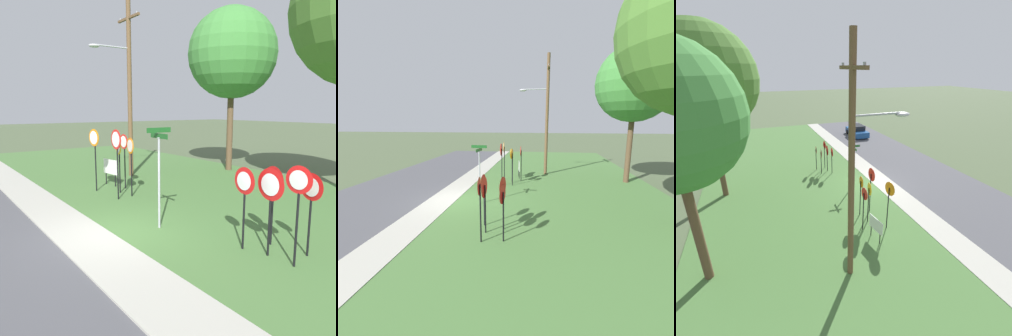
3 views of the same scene
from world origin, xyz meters
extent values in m
plane|color=#4C5B3D|center=(0.00, 0.00, 0.00)|extent=(160.00, 160.00, 0.00)
cube|color=#ADAA9E|center=(0.00, -0.80, 0.03)|extent=(44.00, 1.60, 0.06)
cube|color=#477038|center=(0.00, 6.00, 0.02)|extent=(44.00, 12.00, 0.04)
cylinder|color=black|center=(-4.92, 3.14, 1.15)|extent=(0.06, 0.06, 2.23)
cylinder|color=red|center=(-4.92, 3.10, 2.22)|extent=(0.67, 0.04, 0.67)
cylinder|color=white|center=(-4.92, 3.08, 2.22)|extent=(0.52, 0.02, 0.52)
cylinder|color=black|center=(-3.51, 2.67, 1.13)|extent=(0.06, 0.06, 2.19)
cylinder|color=orange|center=(-3.51, 2.63, 2.18)|extent=(0.66, 0.10, 0.66)
cylinder|color=white|center=(-3.51, 2.62, 2.18)|extent=(0.51, 0.07, 0.51)
cylinder|color=black|center=(-4.33, 2.55, 1.10)|extent=(0.06, 0.06, 2.11)
cylinder|color=gold|center=(-4.33, 2.51, 2.10)|extent=(0.71, 0.15, 0.72)
cylinder|color=white|center=(-4.33, 2.49, 2.10)|extent=(0.55, 0.11, 0.56)
cylinder|color=black|center=(-3.40, 1.98, 1.29)|extent=(0.06, 0.06, 2.50)
cylinder|color=red|center=(-3.40, 1.94, 2.48)|extent=(0.79, 0.03, 0.79)
cylinder|color=white|center=(-3.40, 1.92, 2.48)|extent=(0.62, 0.01, 0.62)
cylinder|color=black|center=(-5.26, 1.86, 1.27)|extent=(0.06, 0.06, 2.45)
cylinder|color=orange|center=(-5.26, 1.82, 2.43)|extent=(0.75, 0.14, 0.75)
cylinder|color=white|center=(-5.26, 1.80, 2.43)|extent=(0.58, 0.09, 0.58)
cylinder|color=black|center=(3.23, 3.13, 0.97)|extent=(0.06, 0.06, 1.86)
cone|color=red|center=(3.23, 3.09, 1.82)|extent=(0.75, 0.17, 0.76)
cone|color=white|center=(3.23, 3.07, 1.82)|extent=(0.51, 0.11, 0.52)
cylinder|color=black|center=(3.64, 2.49, 0.99)|extent=(0.06, 0.06, 1.91)
cone|color=red|center=(3.64, 2.45, 1.87)|extent=(0.81, 0.07, 0.81)
cone|color=white|center=(3.64, 2.43, 1.87)|extent=(0.55, 0.04, 0.55)
cylinder|color=black|center=(2.98, 2.29, 0.99)|extent=(0.06, 0.06, 1.90)
cone|color=red|center=(2.98, 2.25, 1.87)|extent=(0.71, 0.07, 0.71)
cone|color=white|center=(2.98, 2.23, 1.87)|extent=(0.48, 0.04, 0.48)
cylinder|color=black|center=(4.23, 3.28, 0.96)|extent=(0.06, 0.06, 1.84)
cone|color=red|center=(4.23, 3.24, 1.81)|extent=(0.68, 0.14, 0.69)
cone|color=silver|center=(4.23, 3.22, 1.81)|extent=(0.46, 0.09, 0.47)
cylinder|color=black|center=(4.39, 2.49, 1.11)|extent=(0.06, 0.06, 2.14)
cone|color=red|center=(4.39, 2.45, 2.11)|extent=(0.65, 0.09, 0.65)
cone|color=silver|center=(4.39, 2.43, 2.11)|extent=(0.44, 0.05, 0.44)
cylinder|color=#9EA0A8|center=(0.36, 1.43, 1.43)|extent=(0.07, 0.07, 2.77)
cylinder|color=#9EA0A8|center=(0.36, 1.43, 2.83)|extent=(0.09, 0.09, 0.03)
cube|color=#19511E|center=(0.36, 1.43, 2.89)|extent=(0.96, 0.08, 0.15)
cube|color=#19511E|center=(0.36, 1.43, 3.06)|extent=(0.07, 0.82, 0.15)
cylinder|color=brown|center=(-7.51, 4.93, 4.72)|extent=(0.24, 0.24, 9.35)
cube|color=brown|center=(-7.51, 4.93, 8.27)|extent=(2.10, 0.12, 0.12)
cylinder|color=gray|center=(-8.36, 4.93, 8.37)|extent=(0.09, 0.09, 0.10)
cylinder|color=gray|center=(-6.66, 4.93, 8.37)|extent=(0.09, 0.09, 0.10)
cylinder|color=#9EA0A8|center=(-7.51, 3.95, 6.77)|extent=(0.08, 1.94, 0.08)
ellipsoid|color=#B7B7BC|center=(-7.51, 2.98, 6.71)|extent=(0.40, 0.56, 0.18)
cylinder|color=black|center=(-6.31, 2.84, 0.32)|extent=(0.05, 0.05, 0.55)
cylinder|color=black|center=(-5.55, 2.95, 0.32)|extent=(0.05, 0.05, 0.55)
cube|color=white|center=(-5.93, 2.90, 0.94)|extent=(1.09, 0.18, 0.70)
cylinder|color=brown|center=(-5.62, 10.60, 2.78)|extent=(0.36, 0.36, 5.49)
sphere|color=#3D7F38|center=(-5.62, 10.60, 6.80)|extent=(5.10, 5.10, 5.10)
camera|label=1|loc=(8.70, -4.26, 3.68)|focal=36.41mm
camera|label=2|loc=(12.20, 4.55, 4.32)|focal=25.75mm
camera|label=3|loc=(-15.09, 8.10, 8.30)|focal=26.48mm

